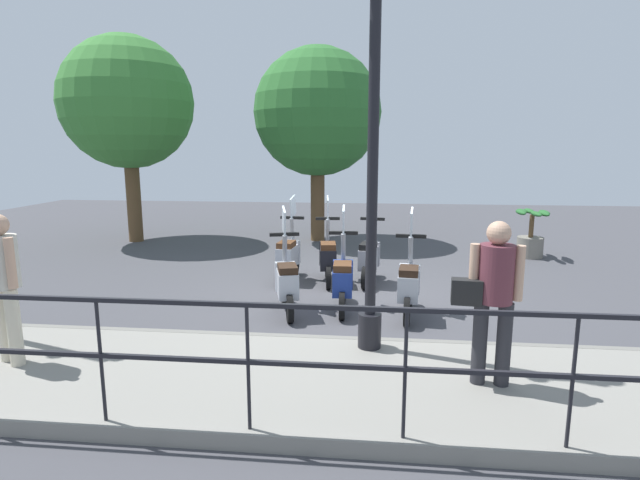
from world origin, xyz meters
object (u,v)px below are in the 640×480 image
at_px(scooter_far_1, 328,257).
at_px(scooter_far_2, 289,255).
at_px(tree_distant, 318,113).
at_px(pedestrian_with_bag, 493,291).
at_px(scooter_near_1, 343,279).
at_px(scooter_near_0, 409,284).
at_px(scooter_far_0, 369,257).
at_px(pedestrian_distant, 3,278).
at_px(potted_palm, 531,237).
at_px(tree_large, 127,103).
at_px(scooter_near_2, 287,281).
at_px(lamp_post_near, 373,175).

relative_size(scooter_far_1, scooter_far_2, 1.00).
height_order(tree_distant, scooter_far_1, tree_distant).
bearing_deg(pedestrian_with_bag, scooter_near_1, 38.00).
xyz_separation_m(scooter_near_0, scooter_far_0, (1.73, 0.57, 0.00)).
xyz_separation_m(pedestrian_distant, scooter_far_0, (4.08, -3.74, -0.60)).
xyz_separation_m(tree_distant, scooter_far_0, (-4.13, -1.38, -2.78)).
relative_size(potted_palm, scooter_far_2, 0.69).
bearing_deg(tree_distant, scooter_far_0, -161.58).
relative_size(tree_large, scooter_near_2, 3.33).
xyz_separation_m(potted_palm, scooter_far_0, (-2.56, 3.53, 0.04)).
bearing_deg(tree_large, potted_palm, -95.66).
relative_size(tree_large, scooter_far_2, 3.33).
distance_m(pedestrian_with_bag, scooter_near_1, 3.00).
height_order(tree_large, scooter_far_2, tree_large).
bearing_deg(pedestrian_with_bag, lamp_post_near, 61.58).
distance_m(pedestrian_distant, tree_large, 8.30).
xyz_separation_m(scooter_near_0, scooter_near_1, (0.17, 0.95, 0.00)).
relative_size(lamp_post_near, pedestrian_with_bag, 2.77).
distance_m(scooter_near_0, scooter_near_2, 1.76).
height_order(scooter_near_1, scooter_near_2, same).
bearing_deg(scooter_far_1, lamp_post_near, -173.10).
distance_m(tree_large, potted_palm, 10.11).
height_order(lamp_post_near, potted_palm, lamp_post_near).
height_order(scooter_near_1, scooter_far_1, same).
bearing_deg(scooter_near_1, scooter_far_0, -15.98).
bearing_deg(pedestrian_distant, tree_distant, -167.18).
relative_size(pedestrian_distant, scooter_far_0, 1.03).
bearing_deg(potted_palm, scooter_near_0, 145.41).
height_order(scooter_near_0, scooter_near_1, same).
distance_m(pedestrian_distant, scooter_near_2, 3.50).
distance_m(scooter_near_1, scooter_far_1, 1.56).
bearing_deg(scooter_far_2, lamp_post_near, -149.74).
bearing_deg(scooter_near_1, scooter_near_2, 102.54).
bearing_deg(lamp_post_near, scooter_near_1, 13.45).
relative_size(scooter_near_1, scooter_far_0, 1.00).
bearing_deg(scooter_far_1, pedestrian_distant, 136.97).
height_order(pedestrian_with_bag, scooter_far_2, pedestrian_with_bag).
xyz_separation_m(lamp_post_near, scooter_far_0, (3.27, 0.03, -1.63)).
distance_m(lamp_post_near, scooter_far_2, 3.94).
distance_m(tree_distant, scooter_far_1, 5.05).
xyz_separation_m(lamp_post_near, pedestrian_distant, (-0.81, 3.77, -1.03)).
height_order(pedestrian_with_bag, scooter_near_1, pedestrian_with_bag).
distance_m(scooter_near_0, scooter_near_1, 0.97).
xyz_separation_m(pedestrian_distant, tree_large, (7.60, 2.32, 2.40)).
height_order(lamp_post_near, scooter_far_1, lamp_post_near).
bearing_deg(scooter_far_0, pedestrian_distant, 146.86).
bearing_deg(scooter_far_1, tree_distant, 2.32).
distance_m(scooter_near_1, scooter_far_0, 1.61).
relative_size(pedestrian_distant, potted_palm, 1.50).
height_order(tree_distant, scooter_far_0, tree_distant).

